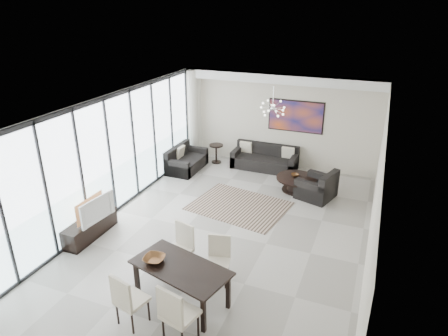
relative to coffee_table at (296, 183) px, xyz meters
The scene contains 20 objects.
room_shell 3.14m from the coffee_table, 100.18° to the right, with size 6.00×9.00×2.90m.
window_wall 4.93m from the coffee_table, 143.37° to the right, with size 0.37×8.95×2.90m.
soffit 3.09m from the coffee_table, 123.82° to the left, with size 5.98×0.40×0.26m, color white.
painting 2.21m from the coffee_table, 106.26° to the left, with size 1.68×0.04×0.98m, color #C84E1B.
chandelier 2.26m from the coffee_table, 152.75° to the right, with size 0.66×0.66×0.71m.
rug 1.86m from the coffee_table, 128.08° to the right, with size 2.33×1.79×0.01m, color black.
coffee_table is the anchor object (origin of this frame).
bowl_coffee 0.22m from the coffee_table, 133.89° to the left, with size 0.22×0.22×0.07m, color brown.
sofa_main 1.76m from the coffee_table, 136.05° to the left, with size 2.00×0.82×0.73m.
loveseat 3.52m from the coffee_table, behind, with size 0.82×1.45×0.73m.
armchair 0.65m from the coffee_table, 19.15° to the right, with size 1.09×1.12×0.76m.
side_table 3.05m from the coffee_table, 159.40° to the left, with size 0.45×0.45×0.61m.
tv_console 5.49m from the coffee_table, 132.89° to the right, with size 0.40×1.42×0.44m, color black.
television 5.38m from the coffee_table, 131.87° to the right, with size 0.96×0.13×0.55m, color gray.
dining_table 5.19m from the coffee_table, 99.93° to the right, with size 1.87×1.25×0.71m.
dining_chair_sw 6.12m from the coffee_table, 103.30° to the right, with size 0.54×0.54×0.98m.
dining_chair_se 6.01m from the coffee_table, 95.03° to the right, with size 0.58×0.58×1.05m.
dining_chair_nw 4.49m from the coffee_table, 106.93° to the right, with size 0.54×0.54×0.97m.
dining_chair_ne 4.35m from the coffee_table, 96.83° to the right, with size 0.50×0.50×0.91m.
bowl_dining 5.34m from the coffee_table, 105.11° to the right, with size 0.37×0.37×0.09m, color brown.
Camera 1 is at (2.85, -7.14, 4.89)m, focal length 32.00 mm.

